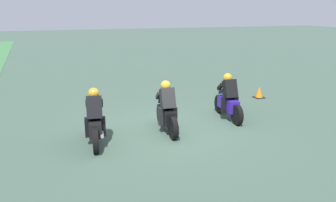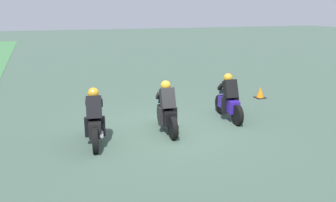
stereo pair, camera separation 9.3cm
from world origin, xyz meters
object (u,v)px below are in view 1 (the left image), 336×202
rider_lane_a (228,100)px  rider_lane_c (95,121)px  rider_lane_b (167,111)px  traffic_cone (259,93)px

rider_lane_a → rider_lane_c: same height
rider_lane_b → rider_lane_c: bearing=101.9°
rider_lane_c → traffic_cone: (2.65, -7.18, -0.41)m
rider_lane_a → rider_lane_b: same height
rider_lane_b → rider_lane_a: bearing=-73.5°
rider_lane_a → rider_lane_c: size_ratio=1.00×
rider_lane_b → traffic_cone: bearing=-58.0°
rider_lane_b → traffic_cone: size_ratio=4.44×
rider_lane_c → traffic_cone: 7.66m
rider_lane_a → rider_lane_c: bearing=105.0°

